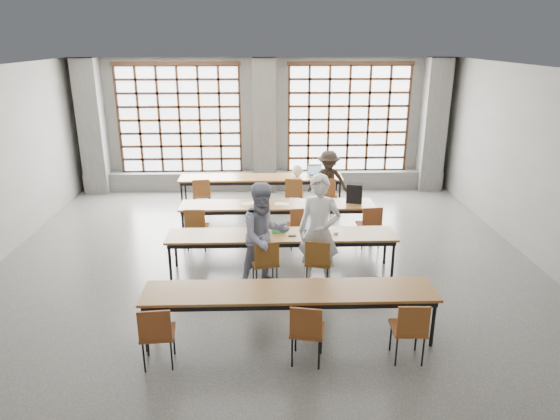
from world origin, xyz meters
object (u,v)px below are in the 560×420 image
Objects in this scene: chair_near_left at (157,330)px; mouse at (336,233)px; chair_back_right at (328,191)px; student_female at (264,236)px; chair_near_right at (410,326)px; laptop_back at (315,173)px; desk_row_d at (290,294)px; chair_back_left at (202,192)px; chair_front_right at (318,259)px; student_male at (319,232)px; chair_front_left at (266,259)px; chair_mid_right at (370,222)px; backpack at (354,193)px; desk_row_c at (282,237)px; red_pouch at (157,329)px; desk_row_a at (261,179)px; chair_mid_left at (196,224)px; laptop_front at (313,228)px; chair_back_mid at (294,192)px; student_back at (328,181)px; plastic_bag at (297,170)px; chair_near_mid at (307,328)px; phone at (292,236)px; green_box at (279,230)px; chair_mid_centre at (299,223)px; desk_row_b at (277,207)px.

mouse is at bearing 45.52° from chair_near_left.
student_female is at bearing -112.36° from chair_back_right.
chair_near_right is 2.30× the size of laptop_back.
desk_row_d is 4.55× the size of chair_back_left.
chair_back_right is 3.97m from student_female.
chair_front_right is 0.46× the size of student_male.
chair_front_left and chair_near_right have the same top height.
backpack reaches higher than chair_mid_right.
chair_front_right is 2.30× the size of laptop_back.
student_female is (-0.88, 0.13, 0.37)m from chair_front_right.
student_male is (0.60, -0.50, 0.30)m from desk_row_c.
student_female is 2.53m from red_pouch.
desk_row_a is 1.53m from chair_back_left.
laptop_front is (2.19, -0.93, 0.25)m from chair_mid_left.
chair_mid_left is (-2.83, -2.11, 0.00)m from chair_back_right.
chair_back_mid is at bearing 70.46° from chair_near_left.
chair_mid_left and chair_near_right have the same top height.
chair_back_mid is 2.94m from chair_mid_left.
chair_front_right is 1.00× the size of chair_near_right.
student_back reaches higher than chair_back_right.
backpack is at bearing 67.08° from chair_front_right.
chair_front_left is at bearing -100.30° from plastic_bag.
chair_back_left is 1.00× the size of chair_front_right.
chair_mid_left is 4.15m from chair_near_mid.
chair_front_right is 2.58m from backpack.
student_female is at bearing -144.54° from laptop_front.
chair_mid_left is 1.00× the size of chair_near_left.
chair_mid_left reaches higher than red_pouch.
chair_front_left is at bearing -114.44° from desk_row_c.
chair_mid_right is 5.06m from chair_near_left.
desk_row_d is 10.45× the size of laptop_back.
chair_near_right is 2.92m from phone.
chair_near_right is at bearing -62.27° from phone.
chair_back_right is 3.42m from phone.
green_box is at bearing -112.18° from chair_back_right.
chair_back_right is at bearing 67.82° from green_box.
desk_row_a is 5.84m from desk_row_d.
chair_near_mid is at bearing -99.56° from chair_back_right.
red_pouch is at bearing 95.22° from chair_near_left.
laptop_front is (-0.65, -3.04, 0.25)m from chair_back_right.
chair_near_mid is at bearing -92.48° from chair_mid_centre.
desk_row_b is at bearing 93.28° from chair_near_mid.
desk_row_a is 4.29m from student_female.
chair_back_mid is at bearing 123.00° from chair_mid_right.
student_male is (0.38, 2.17, 0.43)m from chair_near_mid.
red_pouch is at bearing -118.17° from student_male.
laptop_front is at bearing -75.76° from desk_row_a.
student_female is 2.90m from backpack.
chair_back_left is at bearing 111.42° from chair_front_left.
desk_row_a is 4.55× the size of chair_back_mid.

